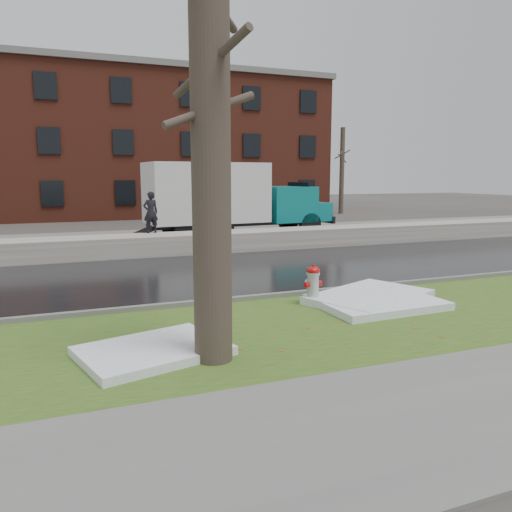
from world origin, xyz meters
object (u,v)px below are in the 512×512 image
object	(u,v)px
fire_hydrant	(313,283)
tree	(210,115)
worker	(151,212)
box_truck	(229,198)

from	to	relation	value
fire_hydrant	tree	distance (m)	5.03
fire_hydrant	worker	xyz separation A→B (m)	(-1.95, 9.20, 1.01)
tree	box_truck	xyz separation A→B (m)	(5.32, 15.15, -1.89)
tree	worker	distance (m)	11.89
tree	box_truck	world-z (taller)	tree
tree	box_truck	size ratio (longest dim) A/B	0.70
fire_hydrant	box_truck	distance (m)	12.99
worker	box_truck	bearing A→B (deg)	-149.58
fire_hydrant	tree	world-z (taller)	tree
box_truck	fire_hydrant	bearing A→B (deg)	-104.62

